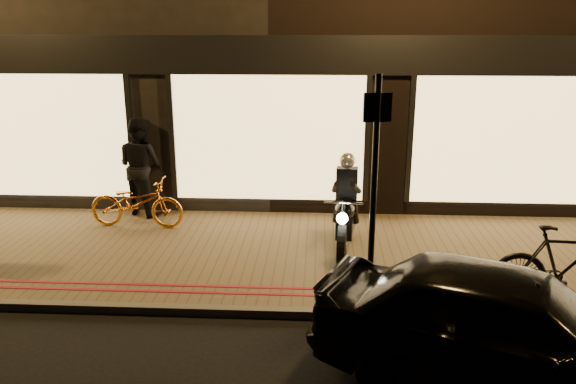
% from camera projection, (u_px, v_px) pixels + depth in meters
% --- Properties ---
extents(ground, '(90.00, 90.00, 0.00)m').
position_uv_depth(ground, '(243.00, 318.00, 7.31)').
color(ground, black).
rests_on(ground, ground).
extents(sidewalk, '(50.00, 4.00, 0.12)m').
position_uv_depth(sidewalk, '(259.00, 254.00, 9.21)').
color(sidewalk, brown).
rests_on(sidewalk, ground).
extents(kerb_stone, '(50.00, 0.14, 0.12)m').
position_uv_depth(kerb_stone, '(244.00, 312.00, 7.34)').
color(kerb_stone, '#59544C').
rests_on(kerb_stone, ground).
extents(red_kerb_lines, '(50.00, 0.26, 0.01)m').
position_uv_depth(red_kerb_lines, '(248.00, 290.00, 7.80)').
color(red_kerb_lines, maroon).
rests_on(red_kerb_lines, sidewalk).
extents(building_row, '(48.00, 10.11, 8.50)m').
position_uv_depth(building_row, '(285.00, 3.00, 14.72)').
color(building_row, black).
rests_on(building_row, ground).
extents(motorcycle, '(0.62, 1.94, 1.59)m').
position_uv_depth(motorcycle, '(345.00, 213.00, 9.14)').
color(motorcycle, black).
rests_on(motorcycle, sidewalk).
extents(sign_post, '(0.35, 0.11, 3.00)m').
position_uv_depth(sign_post, '(374.00, 182.00, 6.95)').
color(sign_post, black).
rests_on(sign_post, sidewalk).
extents(bicycle_gold, '(1.76, 0.69, 0.91)m').
position_uv_depth(bicycle_gold, '(137.00, 203.00, 10.18)').
color(bicycle_gold, orange).
rests_on(bicycle_gold, sidewalk).
extents(bicycle_dark, '(1.86, 0.67, 1.10)m').
position_uv_depth(bicycle_dark, '(565.00, 266.00, 7.26)').
color(bicycle_dark, black).
rests_on(bicycle_dark, sidewalk).
extents(person_dark, '(1.15, 1.07, 1.91)m').
position_uv_depth(person_dark, '(141.00, 166.00, 10.78)').
color(person_dark, black).
rests_on(person_dark, sidewalk).
extents(parked_car, '(4.31, 3.07, 1.36)m').
position_uv_depth(parked_car, '(509.00, 330.00, 5.69)').
color(parked_car, black).
rests_on(parked_car, ground).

